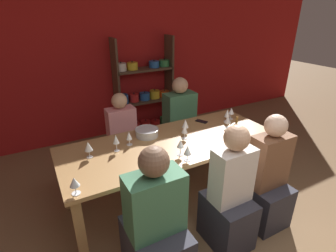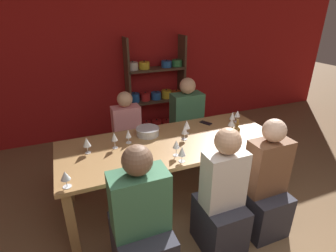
{
  "view_description": "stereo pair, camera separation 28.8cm",
  "coord_description": "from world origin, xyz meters",
  "px_view_note": "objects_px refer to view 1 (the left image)",
  "views": [
    {
      "loc": [
        -1.37,
        -0.49,
        2.08
      ],
      "look_at": [
        -0.12,
        1.82,
        0.9
      ],
      "focal_mm": 28.0,
      "sensor_mm": 36.0,
      "label": 1
    },
    {
      "loc": [
        -1.11,
        -0.61,
        2.08
      ],
      "look_at": [
        -0.12,
        1.82,
        0.9
      ],
      "focal_mm": 28.0,
      "sensor_mm": 36.0,
      "label": 2
    }
  ],
  "objects_px": {
    "shelf_unit": "(144,96)",
    "person_near_b": "(156,233)",
    "wine_bottle_green": "(235,131)",
    "wine_glass_red_b": "(185,129)",
    "person_near_c": "(229,202)",
    "person_far_b": "(123,144)",
    "wine_glass_empty_a": "(74,182)",
    "wine_glass_white_d": "(231,111)",
    "wine_glass_empty_d": "(188,150)",
    "person_near_a": "(265,184)",
    "person_far_a": "(179,128)",
    "wine_glass_empty_c": "(129,136)",
    "dining_table": "(172,148)",
    "mixing_bowl": "(147,132)",
    "wine_glass_empty_b": "(185,124)",
    "wine_glass_red_a": "(227,114)",
    "wine_glass_white_c": "(116,140)",
    "cell_phone": "(201,121)",
    "wine_glass_red_c": "(180,144)"
  },
  "relations": [
    {
      "from": "wine_glass_white_d",
      "to": "person_near_c",
      "type": "height_order",
      "value": "person_near_c"
    },
    {
      "from": "wine_glass_white_c",
      "to": "mixing_bowl",
      "type": "bearing_deg",
      "value": 21.85
    },
    {
      "from": "person_near_a",
      "to": "wine_glass_empty_c",
      "type": "bearing_deg",
      "value": 139.89
    },
    {
      "from": "wine_glass_white_c",
      "to": "wine_glass_white_d",
      "type": "relative_size",
      "value": 1.16
    },
    {
      "from": "wine_glass_empty_b",
      "to": "wine_glass_empty_d",
      "type": "xyz_separation_m",
      "value": [
        -0.31,
        -0.54,
        -0.0
      ]
    },
    {
      "from": "shelf_unit",
      "to": "person_near_b",
      "type": "bearing_deg",
      "value": -112.09
    },
    {
      "from": "wine_glass_empty_b",
      "to": "wine_glass_empty_c",
      "type": "relative_size",
      "value": 1.06
    },
    {
      "from": "wine_bottle_green",
      "to": "person_near_c",
      "type": "relative_size",
      "value": 0.23
    },
    {
      "from": "wine_glass_empty_a",
      "to": "wine_glass_empty_b",
      "type": "bearing_deg",
      "value": 21.89
    },
    {
      "from": "wine_glass_empty_c",
      "to": "person_far_a",
      "type": "height_order",
      "value": "person_far_a"
    },
    {
      "from": "shelf_unit",
      "to": "cell_phone",
      "type": "relative_size",
      "value": 10.09
    },
    {
      "from": "wine_glass_empty_d",
      "to": "person_near_b",
      "type": "height_order",
      "value": "person_near_b"
    },
    {
      "from": "dining_table",
      "to": "mixing_bowl",
      "type": "height_order",
      "value": "mixing_bowl"
    },
    {
      "from": "wine_glass_red_a",
      "to": "wine_glass_empty_a",
      "type": "bearing_deg",
      "value": -164.2
    },
    {
      "from": "shelf_unit",
      "to": "person_near_c",
      "type": "xyz_separation_m",
      "value": [
        -0.36,
        -2.72,
        -0.19
      ]
    },
    {
      "from": "wine_glass_empty_d",
      "to": "person_far_a",
      "type": "xyz_separation_m",
      "value": [
        0.67,
        1.26,
        -0.42
      ]
    },
    {
      "from": "wine_glass_red_b",
      "to": "wine_glass_empty_d",
      "type": "xyz_separation_m",
      "value": [
        -0.22,
        -0.41,
        -0.0
      ]
    },
    {
      "from": "wine_bottle_green",
      "to": "person_near_b",
      "type": "relative_size",
      "value": 0.23
    },
    {
      "from": "person_far_a",
      "to": "person_near_b",
      "type": "bearing_deg",
      "value": 54.03
    },
    {
      "from": "mixing_bowl",
      "to": "wine_glass_empty_a",
      "type": "relative_size",
      "value": 1.8
    },
    {
      "from": "wine_glass_empty_b",
      "to": "cell_phone",
      "type": "bearing_deg",
      "value": 25.64
    },
    {
      "from": "wine_bottle_green",
      "to": "person_far_b",
      "type": "distance_m",
      "value": 1.52
    },
    {
      "from": "mixing_bowl",
      "to": "person_near_b",
      "type": "xyz_separation_m",
      "value": [
        -0.42,
        -1.06,
        -0.35
      ]
    },
    {
      "from": "person_near_a",
      "to": "person_far_b",
      "type": "height_order",
      "value": "person_near_a"
    },
    {
      "from": "wine_glass_red_b",
      "to": "person_near_c",
      "type": "distance_m",
      "value": 0.91
    },
    {
      "from": "person_far_a",
      "to": "wine_glass_white_c",
      "type": "bearing_deg",
      "value": 32.35
    },
    {
      "from": "wine_glass_red_c",
      "to": "person_far_a",
      "type": "bearing_deg",
      "value": 59.46
    },
    {
      "from": "shelf_unit",
      "to": "person_far_b",
      "type": "bearing_deg",
      "value": -126.46
    },
    {
      "from": "dining_table",
      "to": "mixing_bowl",
      "type": "distance_m",
      "value": 0.35
    },
    {
      "from": "wine_glass_empty_d",
      "to": "wine_glass_white_d",
      "type": "xyz_separation_m",
      "value": [
        1.06,
        0.6,
        -0.0
      ]
    },
    {
      "from": "wine_glass_empty_c",
      "to": "person_near_c",
      "type": "relative_size",
      "value": 0.13
    },
    {
      "from": "wine_glass_red_a",
      "to": "wine_glass_empty_d",
      "type": "bearing_deg",
      "value": -149.47
    },
    {
      "from": "wine_glass_empty_a",
      "to": "wine_glass_white_d",
      "type": "height_order",
      "value": "wine_glass_white_d"
    },
    {
      "from": "wine_glass_empty_c",
      "to": "person_far_b",
      "type": "distance_m",
      "value": 0.81
    },
    {
      "from": "wine_glass_white_c",
      "to": "person_near_b",
      "type": "height_order",
      "value": "person_near_b"
    },
    {
      "from": "wine_glass_red_b",
      "to": "wine_glass_white_d",
      "type": "distance_m",
      "value": 0.86
    },
    {
      "from": "wine_glass_white_c",
      "to": "person_near_a",
      "type": "distance_m",
      "value": 1.58
    },
    {
      "from": "mixing_bowl",
      "to": "wine_glass_red_b",
      "type": "distance_m",
      "value": 0.43
    },
    {
      "from": "wine_glass_red_a",
      "to": "cell_phone",
      "type": "xyz_separation_m",
      "value": [
        -0.29,
        0.15,
        -0.1
      ]
    },
    {
      "from": "person_far_b",
      "to": "person_near_a",
      "type": "bearing_deg",
      "value": 121.18
    },
    {
      "from": "wine_bottle_green",
      "to": "person_near_c",
      "type": "height_order",
      "value": "person_near_c"
    },
    {
      "from": "shelf_unit",
      "to": "person_near_b",
      "type": "xyz_separation_m",
      "value": [
        -1.1,
        -2.71,
        -0.21
      ]
    },
    {
      "from": "wine_glass_empty_c",
      "to": "wine_glass_white_d",
      "type": "xyz_separation_m",
      "value": [
        1.43,
        0.04,
        0.0
      ]
    },
    {
      "from": "wine_glass_empty_a",
      "to": "wine_glass_empty_d",
      "type": "bearing_deg",
      "value": 0.02
    },
    {
      "from": "wine_glass_red_a",
      "to": "wine_glass_white_c",
      "type": "height_order",
      "value": "wine_glass_white_c"
    },
    {
      "from": "wine_glass_red_b",
      "to": "wine_glass_empty_b",
      "type": "relative_size",
      "value": 1.01
    },
    {
      "from": "wine_glass_red_a",
      "to": "cell_phone",
      "type": "height_order",
      "value": "wine_glass_red_a"
    },
    {
      "from": "shelf_unit",
      "to": "wine_glass_empty_d",
      "type": "xyz_separation_m",
      "value": [
        -0.56,
        -2.31,
        0.2
      ]
    },
    {
      "from": "shelf_unit",
      "to": "person_far_b",
      "type": "distance_m",
      "value": 1.37
    },
    {
      "from": "wine_glass_red_a",
      "to": "dining_table",
      "type": "bearing_deg",
      "value": -169.87
    }
  ]
}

